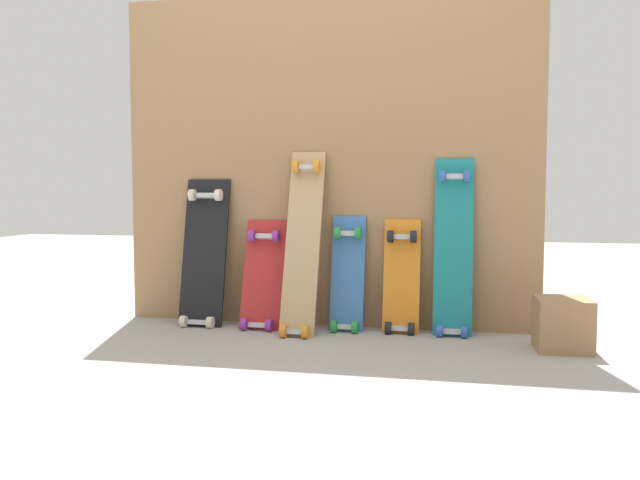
# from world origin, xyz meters

# --- Properties ---
(ground_plane) EXTENTS (12.00, 12.00, 0.00)m
(ground_plane) POSITION_xyz_m (0.00, 0.00, 0.00)
(ground_plane) COLOR #9E9991
(plywood_wall_panel) EXTENTS (2.12, 0.04, 1.68)m
(plywood_wall_panel) POSITION_xyz_m (0.00, 0.07, 0.84)
(plywood_wall_panel) COLOR #99724C
(plywood_wall_panel) RESTS_ON ground
(skateboard_black) EXTENTS (0.23, 0.23, 0.82)m
(skateboard_black) POSITION_xyz_m (-0.62, -0.05, 0.34)
(skateboard_black) COLOR black
(skateboard_black) RESTS_ON ground
(skateboard_red) EXTENTS (0.21, 0.24, 0.61)m
(skateboard_red) POSITION_xyz_m (-0.30, -0.06, 0.24)
(skateboard_red) COLOR #B22626
(skateboard_red) RESTS_ON ground
(skateboard_natural) EXTENTS (0.17, 0.35, 0.95)m
(skateboard_natural) POSITION_xyz_m (-0.08, -0.11, 0.41)
(skateboard_natural) COLOR tan
(skateboard_natural) RESTS_ON ground
(skateboard_blue) EXTENTS (0.17, 0.19, 0.63)m
(skateboard_blue) POSITION_xyz_m (0.13, -0.03, 0.25)
(skateboard_blue) COLOR #386BAD
(skateboard_blue) RESTS_ON ground
(skateboard_orange) EXTENTS (0.18, 0.17, 0.62)m
(skateboard_orange) POSITION_xyz_m (0.40, -0.02, 0.24)
(skateboard_orange) COLOR orange
(skateboard_orange) RESTS_ON ground
(skateboard_teal) EXTENTS (0.18, 0.18, 0.91)m
(skateboard_teal) POSITION_xyz_m (0.64, -0.02, 0.39)
(skateboard_teal) COLOR #197A7F
(skateboard_teal) RESTS_ON ground
(wooden_crate) EXTENTS (0.24, 0.24, 0.23)m
(wooden_crate) POSITION_xyz_m (1.11, -0.25, 0.11)
(wooden_crate) COLOR #99724C
(wooden_crate) RESTS_ON ground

